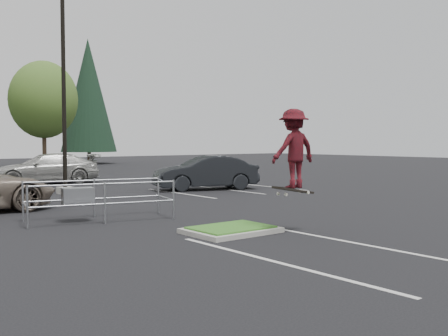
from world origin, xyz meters
TOP-DOWN VIEW (x-y plane):
  - ground at (0.00, 0.00)m, footprint 120.00×120.00m
  - grass_median at (0.00, 0.00)m, footprint 2.20×1.60m
  - stall_lines at (-1.35, 6.02)m, footprint 22.62×17.60m
  - light_pole at (0.50, 12.00)m, footprint 0.70×0.60m
  - decid_c at (5.99, 29.83)m, footprint 5.12×5.12m
  - conif_c at (14.00, 39.50)m, footprint 5.50×5.50m
  - cart_corral at (-2.13, 4.11)m, footprint 4.34×2.37m
  - skateboarder at (1.20, -1.00)m, footprint 1.32×0.82m
  - car_r_charc at (6.50, 9.79)m, footprint 5.16×3.12m
  - car_far_silver at (1.88, 18.00)m, footprint 5.92×3.34m

SIDE VIEW (x-z plane):
  - ground at x=0.00m, z-range 0.00..0.00m
  - stall_lines at x=-1.35m, z-range 0.00..0.01m
  - grass_median at x=0.00m, z-range 0.00..0.16m
  - cart_corral at x=-2.13m, z-range 0.15..1.32m
  - car_r_charc at x=6.50m, z-range 0.00..1.61m
  - car_far_silver at x=1.88m, z-range 0.00..1.62m
  - skateboarder at x=1.20m, z-range 1.03..3.19m
  - light_pole at x=0.50m, z-range -0.50..9.62m
  - decid_c at x=5.99m, z-range 1.06..9.45m
  - conif_c at x=14.00m, z-range 0.60..13.10m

